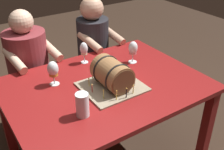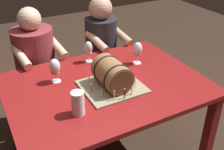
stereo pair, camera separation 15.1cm
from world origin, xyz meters
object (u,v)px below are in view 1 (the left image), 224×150
object	(u,v)px
beer_pint	(82,106)
person_seated_left	(31,77)
person_seated_right	(94,61)
wine_glass_white	(84,50)
dining_table	(105,95)
barrel_cake	(112,75)
wine_glass_amber	(53,70)
wine_glass_rose	(133,49)

from	to	relation	value
beer_pint	person_seated_left	world-z (taller)	person_seated_left
person_seated_right	wine_glass_white	bearing A→B (deg)	-128.96
dining_table	beer_pint	distance (m)	0.42
person_seated_right	person_seated_left	bearing A→B (deg)	179.96
barrel_cake	wine_glass_amber	bearing A→B (deg)	140.63
beer_pint	person_seated_left	distance (m)	1.01
wine_glass_amber	person_seated_left	bearing A→B (deg)	92.03
person_seated_left	wine_glass_amber	bearing A→B (deg)	-87.97
wine_glass_rose	person_seated_left	size ratio (longest dim) A/B	0.16
person_seated_left	person_seated_right	bearing A→B (deg)	-0.04
barrel_cake	person_seated_left	distance (m)	0.93
wine_glass_rose	wine_glass_amber	xyz separation A→B (m)	(-0.68, 0.03, -0.00)
wine_glass_rose	person_seated_right	xyz separation A→B (m)	(-0.04, 0.58, -0.34)
wine_glass_rose	beer_pint	world-z (taller)	wine_glass_rose
wine_glass_rose	person_seated_left	distance (m)	0.96
wine_glass_rose	wine_glass_white	bearing A→B (deg)	147.18
wine_glass_amber	person_seated_left	xyz separation A→B (m)	(-0.02, 0.54, -0.32)
wine_glass_rose	person_seated_right	world-z (taller)	person_seated_right
dining_table	person_seated_left	size ratio (longest dim) A/B	1.21
wine_glass_amber	person_seated_left	world-z (taller)	person_seated_left
person_seated_right	wine_glass_amber	bearing A→B (deg)	-139.47
wine_glass_amber	person_seated_left	size ratio (longest dim) A/B	0.16
barrel_cake	wine_glass_white	size ratio (longest dim) A/B	2.33
wine_glass_rose	beer_pint	xyz separation A→B (m)	(-0.68, -0.40, -0.05)
dining_table	person_seated_right	size ratio (longest dim) A/B	1.19
wine_glass_amber	beer_pint	xyz separation A→B (m)	(0.00, -0.43, -0.05)
wine_glass_white	person_seated_left	distance (m)	0.60
person_seated_right	barrel_cake	bearing A→B (deg)	-111.30
beer_pint	person_seated_right	xyz separation A→B (m)	(0.64, 0.97, -0.29)
barrel_cake	wine_glass_rose	xyz separation A→B (m)	(0.36, 0.23, 0.02)
wine_glass_white	person_seated_right	distance (m)	0.57
wine_glass_white	wine_glass_amber	world-z (taller)	wine_glass_amber
wine_glass_white	person_seated_left	bearing A→B (deg)	135.13
wine_glass_rose	wine_glass_amber	world-z (taller)	wine_glass_rose
dining_table	wine_glass_white	xyz separation A→B (m)	(0.04, 0.38, 0.21)
dining_table	wine_glass_rose	size ratio (longest dim) A/B	7.65
dining_table	barrel_cake	distance (m)	0.21
dining_table	wine_glass_amber	size ratio (longest dim) A/B	7.75
dining_table	person_seated_left	bearing A→B (deg)	113.86
barrel_cake	wine_glass_white	world-z (taller)	barrel_cake
dining_table	barrel_cake	bearing A→B (deg)	-78.90
wine_glass_amber	person_seated_right	bearing A→B (deg)	40.53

